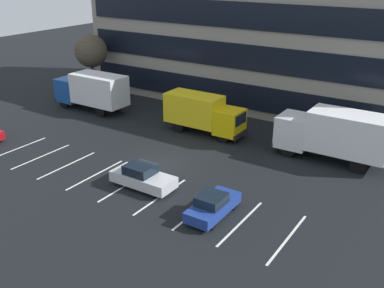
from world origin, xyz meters
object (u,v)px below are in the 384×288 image
(sedan_navy, at_px, (213,205))
(bare_tree, at_px, (91,51))
(box_truck_white, at_px, (334,133))
(box_truck_yellow_all, at_px, (203,112))
(box_truck_blue, at_px, (92,90))
(sedan_silver, at_px, (143,177))

(sedan_navy, height_order, bare_tree, bare_tree)
(box_truck_white, height_order, bare_tree, bare_tree)
(box_truck_yellow_all, relative_size, sedan_navy, 1.79)
(box_truck_blue, bearing_deg, bare_tree, 133.50)
(box_truck_white, distance_m, sedan_navy, 12.00)
(box_truck_yellow_all, bearing_deg, bare_tree, 167.84)
(box_truck_blue, height_order, bare_tree, bare_tree)
(box_truck_white, relative_size, sedan_navy, 2.08)
(sedan_silver, distance_m, sedan_navy, 5.61)
(box_truck_yellow_all, distance_m, bare_tree, 16.76)
(sedan_navy, bearing_deg, bare_tree, 148.47)
(sedan_navy, bearing_deg, box_truck_white, 73.54)
(box_truck_white, relative_size, sedan_silver, 1.89)
(sedan_navy, bearing_deg, sedan_silver, 174.47)
(box_truck_white, height_order, sedan_navy, box_truck_white)
(sedan_silver, distance_m, bare_tree, 23.19)
(box_truck_white, bearing_deg, box_truck_yellow_all, -177.98)
(box_truck_blue, xyz_separation_m, sedan_silver, (14.24, -9.94, -1.32))
(box_truck_blue, bearing_deg, box_truck_yellow_all, 2.59)
(sedan_navy, bearing_deg, box_truck_blue, 152.15)
(box_truck_white, bearing_deg, bare_tree, 173.47)
(box_truck_yellow_all, xyz_separation_m, box_truck_blue, (-12.31, -0.56, 0.22))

